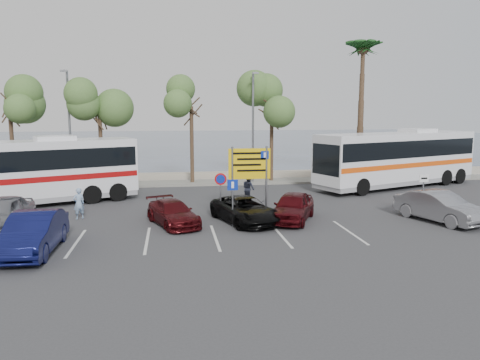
{
  "coord_description": "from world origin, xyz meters",
  "views": [
    {
      "loc": [
        -3.0,
        -20.6,
        5.47
      ],
      "look_at": [
        0.47,
        3.0,
        1.89
      ],
      "focal_mm": 35.0,
      "sensor_mm": 36.0,
      "label": 1
    }
  ],
  "objects": [
    {
      "name": "tree_right",
      "position": [
        4.5,
        14.0,
        6.17
      ],
      "size": [
        3.2,
        3.2,
        7.4
      ],
      "color": "#382619",
      "rests_on": "kerb_strip"
    },
    {
      "name": "sign_no_stop",
      "position": [
        -0.6,
        2.38,
        1.58
      ],
      "size": [
        0.6,
        0.08,
        2.35
      ],
      "color": "slate",
      "rests_on": "ground"
    },
    {
      "name": "seawall",
      "position": [
        0.0,
        16.0,
        0.3
      ],
      "size": [
        48.0,
        0.8,
        0.6
      ],
      "primitive_type": "cube",
      "color": "tan",
      "rests_on": "ground"
    },
    {
      "name": "tree_far_left",
      "position": [
        -14.0,
        14.0,
        6.33
      ],
      "size": [
        3.2,
        3.2,
        7.6
      ],
      "color": "#382619",
      "rests_on": "kerb_strip"
    },
    {
      "name": "sea",
      "position": [
        0.0,
        60.0,
        0.01
      ],
      "size": [
        140.0,
        140.0,
        0.0
      ],
      "primitive_type": "plane",
      "color": "#3B4A5F",
      "rests_on": "ground"
    },
    {
      "name": "pedestrian_far",
      "position": [
        1.51,
        6.5,
        0.84
      ],
      "size": [
        0.91,
        1.01,
        1.69
      ],
      "primitive_type": "imported",
      "rotation": [
        0.0,
        0.0,
        1.98
      ],
      "color": "#363B51",
      "rests_on": "ground"
    },
    {
      "name": "ground",
      "position": [
        0.0,
        0.0,
        0.0
      ],
      "size": [
        120.0,
        120.0,
        0.0
      ],
      "primitive_type": "plane",
      "color": "#363639",
      "rests_on": "ground"
    },
    {
      "name": "car_silver_a",
      "position": [
        -10.73,
        1.5,
        0.79
      ],
      "size": [
        2.18,
        4.74,
        1.57
      ],
      "primitive_type": "imported",
      "rotation": [
        0.0,
        0.0,
        -0.07
      ],
      "color": "gray",
      "rests_on": "ground"
    },
    {
      "name": "direction_sign",
      "position": [
        1.0,
        3.2,
        2.43
      ],
      "size": [
        2.2,
        0.12,
        3.6
      ],
      "color": "slate",
      "rests_on": "ground"
    },
    {
      "name": "street_lamp_right",
      "position": [
        3.0,
        13.52,
        4.6
      ],
      "size": [
        0.45,
        1.15,
        8.01
      ],
      "color": "slate",
      "rests_on": "kerb_strip"
    },
    {
      "name": "palm_tree",
      "position": [
        11.5,
        14.0,
        9.87
      ],
      "size": [
        4.8,
        4.8,
        11.2
      ],
      "color": "#382619",
      "rests_on": "kerb_strip"
    },
    {
      "name": "street_lamp_left",
      "position": [
        -10.0,
        13.52,
        4.6
      ],
      "size": [
        0.45,
        1.15,
        8.01
      ],
      "color": "slate",
      "rests_on": "kerb_strip"
    },
    {
      "name": "car_silver_b",
      "position": [
        10.0,
        0.29,
        0.75
      ],
      "size": [
        3.02,
        4.83,
        1.5
      ],
      "primitive_type": "imported",
      "rotation": [
        0.0,
        0.0,
        0.34
      ],
      "color": "gray",
      "rests_on": "ground"
    },
    {
      "name": "car_maroon",
      "position": [
        -2.99,
        1.5,
        0.58
      ],
      "size": [
        2.94,
        4.34,
        1.17
      ],
      "primitive_type": "imported",
      "rotation": [
        0.0,
        0.0,
        0.36
      ],
      "color": "#470B0F",
      "rests_on": "ground"
    },
    {
      "name": "car_red",
      "position": [
        2.9,
        1.5,
        0.71
      ],
      "size": [
        3.36,
        4.48,
        1.42
      ],
      "primitive_type": "imported",
      "rotation": [
        0.0,
        0.0,
        -0.46
      ],
      "color": "#480A0F",
      "rests_on": "ground"
    },
    {
      "name": "car_blue",
      "position": [
        -8.33,
        -2.18,
        0.78
      ],
      "size": [
        1.7,
        4.74,
        1.56
      ],
      "primitive_type": "imported",
      "rotation": [
        0.0,
        0.0,
        -0.01
      ],
      "color": "#10144A",
      "rests_on": "ground"
    },
    {
      "name": "lane_markings",
      "position": [
        -1.14,
        -1.0,
        0.0
      ],
      "size": [
        12.02,
        4.2,
        0.01
      ],
      "primitive_type": null,
      "color": "silver",
      "rests_on": "ground"
    },
    {
      "name": "suv_black",
      "position": [
        0.5,
        1.5,
        0.63
      ],
      "size": [
        3.38,
        4.97,
        1.26
      ],
      "primitive_type": "imported",
      "rotation": [
        0.0,
        0.0,
        0.31
      ],
      "color": "black",
      "rests_on": "ground"
    },
    {
      "name": "tree_mid",
      "position": [
        -1.5,
        14.0,
        6.65
      ],
      "size": [
        3.2,
        3.2,
        8.0
      ],
      "color": "#382619",
      "rests_on": "kerb_strip"
    },
    {
      "name": "pedestrian_near",
      "position": [
        -7.69,
        3.48,
        0.79
      ],
      "size": [
        0.69,
        0.63,
        1.59
      ],
      "primitive_type": "imported",
      "rotation": [
        0.0,
        0.0,
        3.69
      ],
      "color": "#89A5C7",
      "rests_on": "ground"
    },
    {
      "name": "kerb_strip",
      "position": [
        0.0,
        14.0,
        0.07
      ],
      "size": [
        44.0,
        2.4,
        0.15
      ],
      "primitive_type": "cube",
      "color": "gray",
      "rests_on": "ground"
    },
    {
      "name": "tree_left",
      "position": [
        -8.0,
        14.0,
        6.0
      ],
      "size": [
        3.2,
        3.2,
        7.2
      ],
      "color": "#382619",
      "rests_on": "kerb_strip"
    },
    {
      "name": "sign_parking",
      "position": [
        -0.2,
        0.79,
        1.47
      ],
      "size": [
        0.5,
        0.07,
        2.25
      ],
      "color": "slate",
      "rests_on": "ground"
    },
    {
      "name": "coach_bus_right",
      "position": [
        12.89,
        10.5,
        1.92
      ],
      "size": [
        13.34,
        7.57,
        4.13
      ],
      "color": "silver",
      "rests_on": "ground"
    },
    {
      "name": "sign_taxi",
      "position": [
        9.8,
        1.49,
        1.42
      ],
      "size": [
        0.5,
        0.07,
        2.2
      ],
      "color": "slate",
      "rests_on": "ground"
    },
    {
      "name": "coach_bus_left",
      "position": [
        -11.47,
        7.15,
        1.85
      ],
      "size": [
        12.82,
        7.56,
        3.99
      ],
      "color": "silver",
      "rests_on": "ground"
    }
  ]
}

